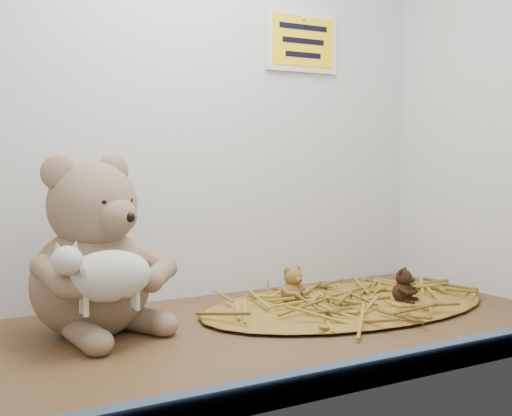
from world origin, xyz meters
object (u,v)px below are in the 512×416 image
main_teddy (91,245)px  mini_teddy_tan (293,283)px  toy_lamb (109,276)px  mini_teddy_brown (403,283)px

main_teddy → mini_teddy_tan: (38.93, -1.08, -10.09)cm
toy_lamb → main_teddy: bearing=90.0°
main_teddy → mini_teddy_brown: bearing=-32.4°
main_teddy → mini_teddy_brown: size_ratio=4.48×
toy_lamb → mini_teddy_tan: toy_lamb is taller
main_teddy → mini_teddy_brown: 60.58cm
mini_teddy_tan → mini_teddy_brown: mini_teddy_tan is taller
mini_teddy_tan → mini_teddy_brown: bearing=-31.6°
main_teddy → toy_lamb: size_ratio=1.75×
toy_lamb → mini_teddy_tan: size_ratio=2.33×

